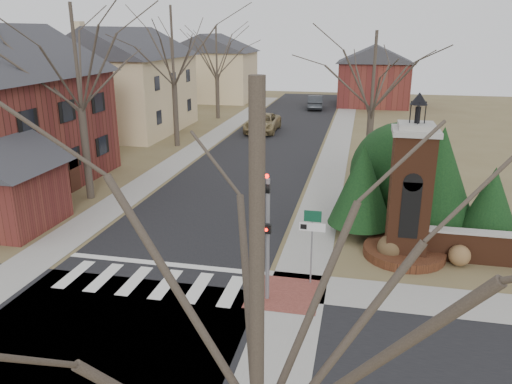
% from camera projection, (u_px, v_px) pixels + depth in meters
% --- Properties ---
extents(ground, '(120.00, 120.00, 0.00)m').
position_uv_depth(ground, '(141.00, 294.00, 17.07)').
color(ground, brown).
rests_on(ground, ground).
extents(main_street, '(8.00, 70.00, 0.01)m').
position_uv_depth(main_street, '(265.00, 150.00, 37.52)').
color(main_street, black).
rests_on(main_street, ground).
extents(cross_street, '(120.00, 8.00, 0.01)m').
position_uv_depth(cross_street, '(96.00, 345.00, 14.28)').
color(cross_street, black).
rests_on(cross_street, ground).
extents(crosswalk_zone, '(8.00, 2.20, 0.02)m').
position_uv_depth(crosswalk_zone, '(150.00, 282.00, 17.81)').
color(crosswalk_zone, silver).
rests_on(crosswalk_zone, ground).
extents(stop_bar, '(8.00, 0.35, 0.02)m').
position_uv_depth(stop_bar, '(166.00, 264.00, 19.20)').
color(stop_bar, silver).
rests_on(stop_bar, ground).
extents(sidewalk_right_main, '(2.00, 60.00, 0.02)m').
position_uv_depth(sidewalk_right_main, '(335.00, 153.00, 36.47)').
color(sidewalk_right_main, gray).
rests_on(sidewalk_right_main, ground).
extents(sidewalk_left, '(2.00, 60.00, 0.02)m').
position_uv_depth(sidewalk_left, '(199.00, 147.00, 38.56)').
color(sidewalk_left, gray).
rests_on(sidewalk_left, ground).
extents(curb_apron, '(2.40, 2.40, 0.02)m').
position_uv_depth(curb_apron, '(284.00, 294.00, 17.03)').
color(curb_apron, brown).
rests_on(curb_apron, ground).
extents(traffic_signal_pole, '(0.28, 0.41, 4.50)m').
position_uv_depth(traffic_signal_pole, '(268.00, 227.00, 15.94)').
color(traffic_signal_pole, slate).
rests_on(traffic_signal_pole, ground).
extents(sign_post, '(0.90, 0.07, 2.75)m').
position_uv_depth(sign_post, '(312.00, 232.00, 17.19)').
color(sign_post, slate).
rests_on(sign_post, ground).
extents(brick_gate_monument, '(3.20, 3.20, 6.47)m').
position_uv_depth(brick_gate_monument, '(409.00, 205.00, 19.23)').
color(brick_gate_monument, '#502917').
rests_on(brick_gate_monument, ground).
extents(house_stucco_left, '(9.80, 12.80, 9.28)m').
position_uv_depth(house_stucco_left, '(125.00, 78.00, 43.45)').
color(house_stucco_left, '#D1B98B').
rests_on(house_stucco_left, ground).
extents(garage_left, '(4.80, 4.80, 4.29)m').
position_uv_depth(garage_left, '(3.00, 180.00, 22.26)').
color(garage_left, maroon).
rests_on(garage_left, ground).
extents(house_distant_left, '(10.80, 8.80, 8.53)m').
position_uv_depth(house_distant_left, '(212.00, 66.00, 62.78)').
color(house_distant_left, '#D1B98B').
rests_on(house_distant_left, ground).
extents(house_distant_right, '(8.80, 8.80, 7.30)m').
position_uv_depth(house_distant_right, '(374.00, 74.00, 58.95)').
color(house_distant_right, maroon).
rests_on(house_distant_right, ground).
extents(evergreen_near, '(2.80, 2.80, 4.10)m').
position_uv_depth(evergreen_near, '(362.00, 184.00, 21.42)').
color(evergreen_near, '#473D33').
rests_on(evergreen_near, ground).
extents(evergreen_mid, '(3.40, 3.40, 4.70)m').
position_uv_depth(evergreen_mid, '(440.00, 174.00, 21.78)').
color(evergreen_mid, '#473D33').
rests_on(evergreen_mid, ground).
extents(evergreen_far, '(2.40, 2.40, 3.30)m').
position_uv_depth(evergreen_far, '(492.00, 200.00, 20.67)').
color(evergreen_far, '#473D33').
rests_on(evergreen_far, ground).
extents(evergreen_mass, '(4.80, 4.80, 4.80)m').
position_uv_depth(evergreen_mass, '(402.00, 169.00, 23.35)').
color(evergreen_mass, black).
rests_on(evergreen_mass, ground).
extents(bare_tree_0, '(8.05, 8.05, 11.15)m').
position_uv_depth(bare_tree_0, '(75.00, 49.00, 24.46)').
color(bare_tree_0, '#473D33').
rests_on(bare_tree_0, ground).
extents(bare_tree_1, '(8.40, 8.40, 11.64)m').
position_uv_depth(bare_tree_1, '(172.00, 38.00, 36.44)').
color(bare_tree_1, '#473D33').
rests_on(bare_tree_1, ground).
extents(bare_tree_2, '(7.35, 7.35, 10.19)m').
position_uv_depth(bare_tree_2, '(216.00, 47.00, 48.93)').
color(bare_tree_2, '#473D33').
rests_on(bare_tree_2, ground).
extents(bare_tree_3, '(7.00, 7.00, 9.70)m').
position_uv_depth(bare_tree_3, '(375.00, 65.00, 28.37)').
color(bare_tree_3, '#473D33').
rests_on(bare_tree_3, ground).
extents(bare_tree_4, '(6.65, 6.65, 9.21)m').
position_uv_depth(bare_tree_4, '(257.00, 242.00, 5.53)').
color(bare_tree_4, '#473D33').
rests_on(bare_tree_4, ground).
extents(pickup_truck, '(2.71, 5.73, 1.58)m').
position_uv_depth(pickup_truck, '(262.00, 123.00, 43.98)').
color(pickup_truck, olive).
rests_on(pickup_truck, ground).
extents(distant_car, '(2.04, 4.81, 1.54)m').
position_uv_depth(distant_car, '(315.00, 102.00, 56.80)').
color(distant_car, '#2F3237').
rests_on(distant_car, ground).
extents(dry_shrub_left, '(0.98, 0.98, 0.98)m').
position_uv_depth(dry_shrub_left, '(390.00, 248.00, 19.50)').
color(dry_shrub_left, '#503D24').
rests_on(dry_shrub_left, ground).
extents(dry_shrub_right, '(0.83, 0.83, 0.83)m').
position_uv_depth(dry_shrub_right, '(459.00, 255.00, 19.01)').
color(dry_shrub_right, brown).
rests_on(dry_shrub_right, ground).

